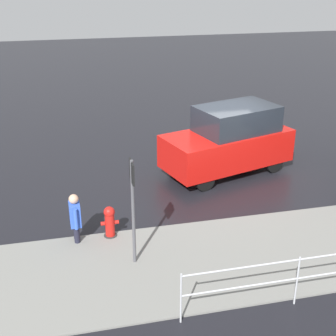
% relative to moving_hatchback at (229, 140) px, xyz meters
% --- Properties ---
extents(ground_plane, '(60.00, 60.00, 0.00)m').
position_rel_moving_hatchback_xyz_m(ground_plane, '(0.28, 0.25, -1.03)').
color(ground_plane, black).
extents(kerb_strip, '(24.00, 3.20, 0.04)m').
position_rel_moving_hatchback_xyz_m(kerb_strip, '(0.28, 4.45, -1.01)').
color(kerb_strip, slate).
rests_on(kerb_strip, ground).
extents(moving_hatchback, '(4.23, 2.76, 2.06)m').
position_rel_moving_hatchback_xyz_m(moving_hatchback, '(0.00, 0.00, 0.00)').
color(moving_hatchback, red).
rests_on(moving_hatchback, ground).
extents(fire_hydrant, '(0.42, 0.31, 0.80)m').
position_rel_moving_hatchback_xyz_m(fire_hydrant, '(4.00, 3.00, -0.63)').
color(fire_hydrant, red).
rests_on(fire_hydrant, ground).
extents(pedestrian, '(0.25, 0.57, 1.22)m').
position_rel_moving_hatchback_xyz_m(pedestrian, '(4.77, 3.03, -0.34)').
color(pedestrian, blue).
rests_on(pedestrian, ground).
extents(sign_post, '(0.07, 0.44, 2.40)m').
position_rel_moving_hatchback_xyz_m(sign_post, '(3.61, 4.16, 0.55)').
color(sign_post, '#4C4C51').
rests_on(sign_post, ground).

